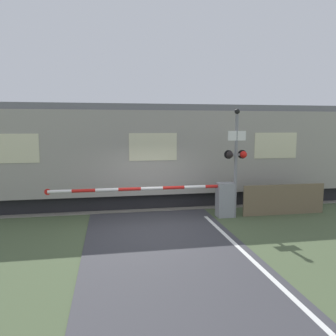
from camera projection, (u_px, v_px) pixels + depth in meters
name	position (u px, v px, depth m)	size (l,w,h in m)	color
ground_plane	(157.00, 229.00, 10.21)	(80.00, 80.00, 0.00)	#475638
track_bed	(144.00, 201.00, 13.78)	(36.00, 3.20, 0.13)	slate
train	(148.00, 154.00, 13.55)	(17.77, 2.94, 4.00)	black
crossing_barrier	(210.00, 198.00, 11.40)	(6.35, 0.44, 1.20)	gray
signal_post	(236.00, 157.00, 11.19)	(0.80, 0.26, 3.76)	gray
roadside_fence	(284.00, 200.00, 11.78)	(3.11, 0.06, 1.10)	#726047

